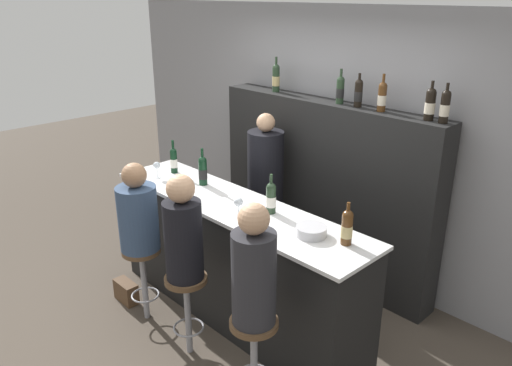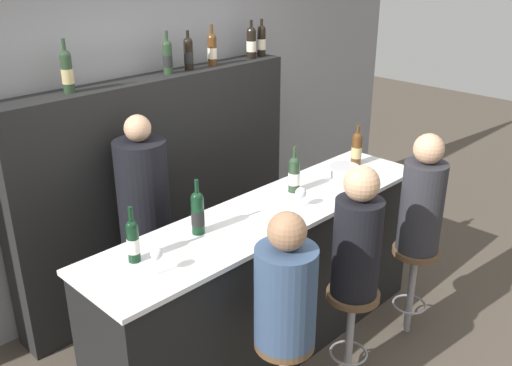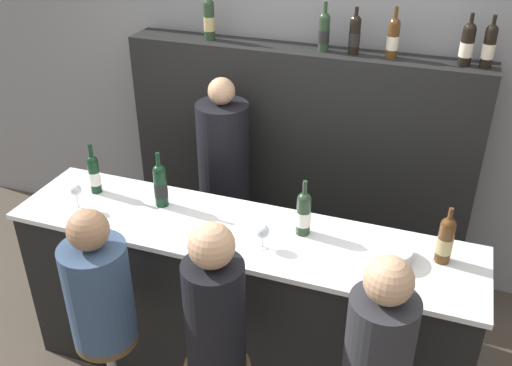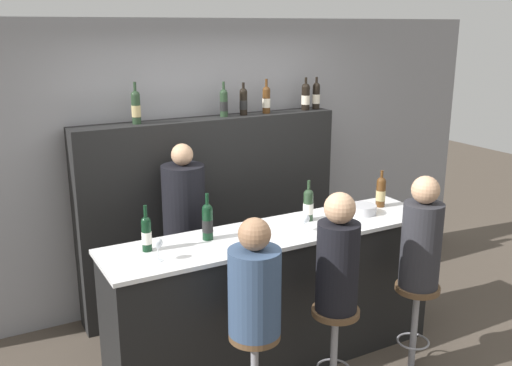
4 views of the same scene
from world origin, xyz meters
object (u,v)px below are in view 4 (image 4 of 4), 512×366
(wine_bottle_backbar_3, at_px, (266,99))
(wine_bottle_counter_2, at_px, (308,204))
(wine_bottle_backbar_1, at_px, (224,103))
(bar_stool_left, at_px, (255,355))
(wine_bottle_backbar_0, at_px, (136,107))
(guest_seated_middle, at_px, (338,258))
(metal_bowl, at_px, (362,209))
(bartender, at_px, (185,247))
(wine_bottle_backbar_4, at_px, (306,96))
(wine_glass_0, at_px, (158,244))
(wine_bottle_counter_1, at_px, (208,221))
(guest_seated_left, at_px, (255,285))
(wine_bottle_backbar_2, at_px, (243,101))
(wine_glass_1, at_px, (305,219))
(wine_bottle_counter_3, at_px, (381,192))
(wine_bottle_counter_0, at_px, (146,233))
(guest_seated_right, at_px, (422,238))
(bar_stool_middle, at_px, (335,330))
(bar_stool_right, at_px, (416,306))
(wine_bottle_backbar_5, at_px, (316,96))

(wine_bottle_backbar_3, bearing_deg, wine_bottle_counter_2, -102.47)
(wine_bottle_backbar_1, xyz_separation_m, bar_stool_left, (-0.65, -1.76, -1.35))
(wine_bottle_backbar_0, bearing_deg, bar_stool_left, -85.31)
(bar_stool_left, bearing_deg, guest_seated_middle, 0.00)
(metal_bowl, relative_size, bartender, 0.14)
(wine_bottle_backbar_4, xyz_separation_m, wine_glass_0, (-1.96, -1.27, -0.69))
(wine_bottle_backbar_3, height_order, wine_glass_0, wine_bottle_backbar_3)
(wine_bottle_counter_1, distance_m, wine_glass_0, 0.48)
(wine_bottle_backbar_0, height_order, guest_seated_left, wine_bottle_backbar_0)
(wine_bottle_backbar_2, bearing_deg, wine_glass_1, -97.25)
(wine_bottle_backbar_1, bearing_deg, bartender, -145.60)
(wine_bottle_counter_3, xyz_separation_m, bar_stool_left, (-1.57, -0.69, -0.68))
(wine_bottle_counter_0, relative_size, wine_bottle_backbar_4, 1.03)
(bartender, bearing_deg, wine_glass_1, -56.49)
(wine_bottle_backbar_3, distance_m, guest_seated_left, 2.25)
(wine_bottle_counter_2, bearing_deg, metal_bowl, -8.98)
(wine_bottle_backbar_2, relative_size, metal_bowl, 1.32)
(guest_seated_right, bearing_deg, bar_stool_middle, -180.00)
(wine_bottle_counter_3, height_order, wine_glass_1, wine_bottle_counter_3)
(wine_bottle_backbar_3, bearing_deg, wine_bottle_backbar_0, 180.00)
(guest_seated_left, bearing_deg, wine_bottle_backbar_2, 64.31)
(wine_bottle_backbar_1, bearing_deg, wine_bottle_counter_2, -79.72)
(wine_bottle_backbar_4, height_order, metal_bowl, wine_bottle_backbar_4)
(bar_stool_middle, bearing_deg, bar_stool_right, 0.00)
(wine_bottle_backbar_5, height_order, guest_seated_right, wine_bottle_backbar_5)
(wine_bottle_counter_0, relative_size, bartender, 0.20)
(bar_stool_right, distance_m, guest_seated_right, 0.54)
(bar_stool_left, relative_size, bar_stool_right, 1.00)
(wine_bottle_backbar_1, relative_size, wine_glass_1, 2.26)
(guest_seated_left, bearing_deg, bar_stool_left, -90.00)
(wine_bottle_backbar_4, relative_size, guest_seated_left, 0.41)
(wine_bottle_backbar_3, distance_m, guest_seated_right, 1.96)
(guest_seated_middle, xyz_separation_m, bar_stool_right, (0.74, -0.00, -0.53))
(wine_glass_1, bearing_deg, wine_bottle_counter_3, 12.59)
(wine_bottle_counter_1, distance_m, guest_seated_right, 1.54)
(wine_glass_1, distance_m, guest_seated_middle, 0.51)
(wine_bottle_counter_3, relative_size, wine_bottle_backbar_4, 1.00)
(bar_stool_left, bearing_deg, wine_bottle_backbar_0, 94.69)
(wine_bottle_backbar_0, relative_size, wine_glass_1, 2.51)
(wine_glass_1, height_order, bar_stool_right, wine_glass_1)
(guest_seated_middle, bearing_deg, wine_bottle_counter_1, 132.41)
(wine_bottle_backbar_3, height_order, guest_seated_right, wine_bottle_backbar_3)
(bar_stool_middle, height_order, guest_seated_right, guest_seated_right)
(bar_stool_middle, bearing_deg, wine_bottle_backbar_0, 113.58)
(wine_bottle_counter_3, relative_size, wine_bottle_backbar_5, 1.01)
(wine_bottle_counter_2, bearing_deg, guest_seated_right, -52.75)
(wine_bottle_backbar_3, bearing_deg, wine_glass_1, -107.40)
(wine_bottle_counter_2, relative_size, bartender, 0.20)
(wine_bottle_backbar_0, bearing_deg, wine_glass_0, -102.98)
(bar_stool_middle, xyz_separation_m, bar_stool_right, (0.74, 0.00, 0.00))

